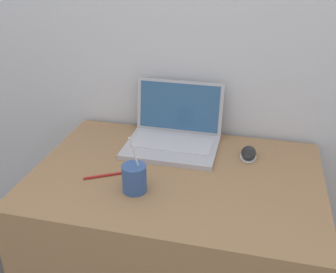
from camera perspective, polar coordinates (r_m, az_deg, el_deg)
name	(u,v)px	position (r m, az deg, el deg)	size (l,w,h in m)	color
wall_back	(199,21)	(1.64, 4.54, 16.40)	(7.00, 0.04, 2.50)	silver
desk	(175,254)	(1.68, 1.06, -16.63)	(1.05, 0.72, 0.78)	#936D47
laptop	(174,133)	(1.62, 0.86, 0.45)	(0.37, 0.31, 0.24)	#ADADB2
drink_cup	(134,178)	(1.32, -4.90, -5.98)	(0.08, 0.08, 0.22)	#33518C
computer_mouse	(249,153)	(1.57, 11.62, -2.42)	(0.06, 0.11, 0.03)	white
pen	(104,176)	(1.44, -9.30, -5.61)	(0.13, 0.08, 0.01)	#A51E1E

